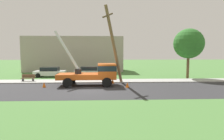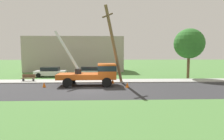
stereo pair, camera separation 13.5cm
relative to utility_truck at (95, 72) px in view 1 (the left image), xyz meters
The scene contains 13 objects.
ground_plane 9.65m from the utility_truck, 91.94° to the left, with size 120.00×120.00×0.00m, color #477538.
road_asphalt 2.85m from the utility_truck, 97.47° to the right, with size 80.00×8.05×0.01m, color #2B2B2D.
sidewalk_strip 3.19m from the utility_truck, 96.42° to the left, with size 80.00×2.60×0.10m, color #9E9E99.
utility_truck is the anchor object (origin of this frame).
leaning_utility_pole 3.67m from the utility_truck, 17.29° to the left, with size 2.46×3.24×8.52m.
traffic_cone_ahead 3.81m from the utility_truck, 22.29° to the right, with size 0.36×0.36×0.56m, color orange.
traffic_cone_behind 5.35m from the utility_truck, 169.75° to the right, with size 0.36×0.36×0.56m, color orange.
traffic_cone_curbside 2.60m from the utility_truck, 31.91° to the left, with size 0.36×0.36×0.56m, color orange.
parked_sedan_white 10.27m from the utility_truck, 131.97° to the left, with size 4.44×2.08×1.42m.
parked_sedan_silver 8.35m from the utility_truck, 98.01° to the left, with size 4.44×2.09×1.42m.
park_bench 8.76m from the utility_truck, 160.32° to the left, with size 1.60×0.45×0.90m.
roadside_tree_near 13.91m from the utility_truck, 22.30° to the left, with size 4.05×4.05×6.77m.
lowrise_building_backdrop 17.27m from the utility_truck, 105.18° to the left, with size 18.00×6.00×6.40m, color #A5998C.
Camera 1 is at (1.24, -18.21, 3.61)m, focal length 30.90 mm.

